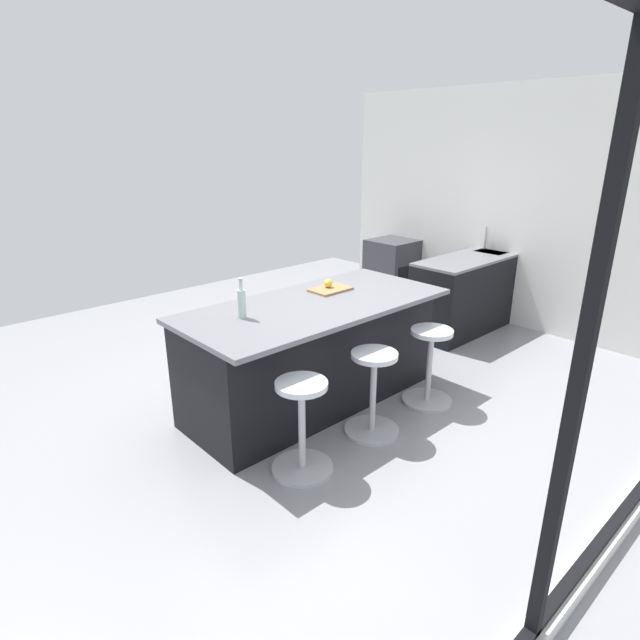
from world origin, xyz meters
The scene contains 11 objects.
ground_plane centered at (0.00, 0.00, 0.00)m, with size 8.13×8.13×0.00m, color gray.
interior_partition_left centered at (-3.13, 0.00, 1.41)m, with size 0.12×4.87×2.83m.
sink_cabinet centered at (-2.78, -0.12, 0.45)m, with size 2.13×0.60×1.18m.
oven_range centered at (-2.78, -1.54, 0.43)m, with size 0.60×0.61×0.87m.
kitchen_island centered at (0.12, -0.01, 0.47)m, with size 2.32×1.06×0.93m.
stool_by_window centered at (-0.62, 0.69, 0.33)m, with size 0.44×0.44×0.69m.
stool_middle centered at (0.12, 0.69, 0.33)m, with size 0.44×0.44×0.69m.
stool_near_camera centered at (0.85, 0.69, 0.33)m, with size 0.44×0.44×0.69m.
cutting_board centered at (-0.22, -0.15, 0.94)m, with size 0.36×0.24×0.02m, color olive.
apple_yellow centered at (-0.23, -0.18, 0.99)m, with size 0.08×0.08×0.08m, color gold.
water_bottle centered at (0.78, -0.07, 1.06)m, with size 0.06×0.06×0.31m.
Camera 1 is at (2.86, 3.06, 2.24)m, focal length 28.94 mm.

